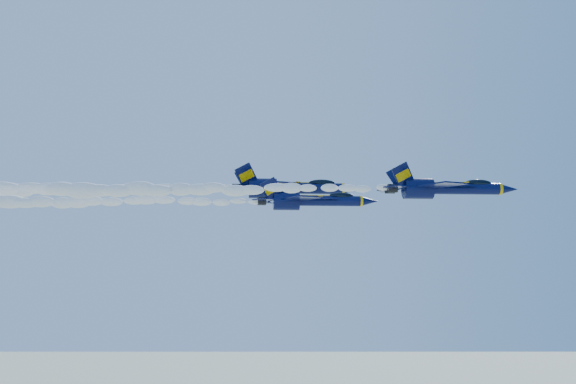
{
  "coord_description": "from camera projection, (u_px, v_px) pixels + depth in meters",
  "views": [
    {
      "loc": [
        -6.5,
        -87.34,
        142.49
      ],
      "look_at": [
        1.31,
        -1.07,
        151.69
      ],
      "focal_mm": 40.0,
      "sensor_mm": 36.0,
      "label": 1
    }
  ],
  "objects": [
    {
      "name": "smoke_trail_jet_lead",
      "position": [
        221.0,
        189.0,
        78.67
      ],
      "size": [
        41.56,
        2.05,
        1.85
      ],
      "primitive_type": "ellipsoid",
      "color": "white"
    },
    {
      "name": "jet_second",
      "position": [
        310.0,
        200.0,
        87.6
      ],
      "size": [
        16.62,
        13.63,
        6.18
      ],
      "color": "#070C34"
    },
    {
      "name": "jet_third",
      "position": [
        288.0,
        188.0,
        94.59
      ],
      "size": [
        19.18,
        15.73,
        7.13
      ],
      "color": "#070C34"
    },
    {
      "name": "smoke_trail_jet_second",
      "position": [
        102.0,
        202.0,
        85.06
      ],
      "size": [
        41.56,
        1.98,
        1.79
      ],
      "primitive_type": "ellipsoid",
      "color": "white"
    },
    {
      "name": "jet_lead",
      "position": [
        444.0,
        188.0,
        81.24
      ],
      "size": [
        17.17,
        14.08,
        6.38
      ],
      "color": "#070C34"
    },
    {
      "name": "smoke_trail_jet_third",
      "position": [
        88.0,
        189.0,
        91.95
      ],
      "size": [
        41.56,
        2.29,
        2.06
      ],
      "primitive_type": "ellipsoid",
      "color": "white"
    }
  ]
}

